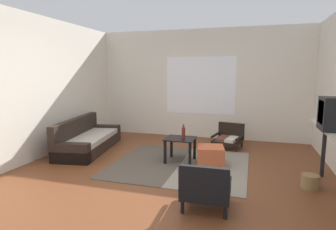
% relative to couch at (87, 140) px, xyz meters
% --- Properties ---
extents(ground_plane, '(7.80, 7.80, 0.00)m').
position_rel_couch_xyz_m(ground_plane, '(2.07, -1.11, -0.21)').
color(ground_plane, brown).
extents(far_wall_with_window, '(5.60, 0.13, 2.70)m').
position_rel_couch_xyz_m(far_wall_with_window, '(2.07, 1.95, 1.14)').
color(far_wall_with_window, silver).
rests_on(far_wall_with_window, ground).
extents(side_wall_left, '(0.12, 6.60, 2.70)m').
position_rel_couch_xyz_m(side_wall_left, '(-0.59, -0.81, 1.14)').
color(side_wall_left, silver).
rests_on(side_wall_left, ground).
extents(area_rug, '(2.34, 2.17, 0.01)m').
position_rel_couch_xyz_m(area_rug, '(2.13, -0.36, -0.21)').
color(area_rug, '#4C4238').
rests_on(area_rug, ground).
extents(couch, '(1.05, 2.05, 0.68)m').
position_rel_couch_xyz_m(couch, '(0.00, 0.00, 0.00)').
color(couch, black).
rests_on(couch, ground).
extents(coffee_table, '(0.54, 0.49, 0.45)m').
position_rel_couch_xyz_m(coffee_table, '(2.09, -0.19, 0.13)').
color(coffee_table, black).
rests_on(coffee_table, ground).
extents(armchair_by_window, '(0.68, 0.68, 0.52)m').
position_rel_couch_xyz_m(armchair_by_window, '(2.87, 1.08, 0.03)').
color(armchair_by_window, black).
rests_on(armchair_by_window, ground).
extents(armchair_striped_foreground, '(0.59, 0.58, 0.59)m').
position_rel_couch_xyz_m(armchair_striped_foreground, '(2.84, -1.87, 0.06)').
color(armchair_striped_foreground, black).
rests_on(armchair_striped_foreground, ground).
extents(ottoman_orange, '(0.54, 0.54, 0.33)m').
position_rel_couch_xyz_m(ottoman_orange, '(2.65, -0.20, -0.05)').
color(ottoman_orange, '#BC5633').
rests_on(ottoman_orange, ground).
extents(clay_vase, '(0.20, 0.20, 0.28)m').
position_rel_couch_xyz_m(clay_vase, '(4.43, -0.71, 0.80)').
color(clay_vase, '#A87047').
rests_on(clay_vase, console_shelf).
extents(glass_bottle, '(0.06, 0.06, 0.26)m').
position_rel_couch_xyz_m(glass_bottle, '(2.16, -0.21, 0.34)').
color(glass_bottle, '#5B2319').
rests_on(glass_bottle, coffee_table).
extents(wicker_basket, '(0.24, 0.24, 0.20)m').
position_rel_couch_xyz_m(wicker_basket, '(4.16, -0.82, -0.11)').
color(wicker_basket, olive).
rests_on(wicker_basket, ground).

